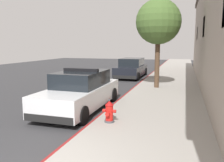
# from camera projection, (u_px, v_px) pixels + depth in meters

# --- Properties ---
(ground_plane) EXTENTS (34.14, 60.00, 0.20)m
(ground_plane) POSITION_uv_depth(u_px,v_px,m) (72.00, 87.00, 15.23)
(ground_plane) COLOR #353538
(sidewalk_pavement) EXTENTS (3.65, 60.00, 0.15)m
(sidewalk_pavement) POSITION_uv_depth(u_px,v_px,m) (167.00, 90.00, 13.44)
(sidewalk_pavement) COLOR #9E9991
(sidewalk_pavement) RESTS_ON ground
(curb_painted_edge) EXTENTS (0.08, 60.00, 0.15)m
(curb_painted_edge) POSITION_uv_depth(u_px,v_px,m) (135.00, 88.00, 13.99)
(curb_painted_edge) COLOR maroon
(curb_painted_edge) RESTS_ON ground
(police_cruiser) EXTENTS (1.94, 4.84, 1.68)m
(police_cruiser) POSITION_uv_depth(u_px,v_px,m) (81.00, 91.00, 9.55)
(police_cruiser) COLOR white
(police_cruiser) RESTS_ON ground
(parked_car_silver_ahead) EXTENTS (1.94, 4.84, 1.56)m
(parked_car_silver_ahead) POSITION_uv_depth(u_px,v_px,m) (132.00, 68.00, 19.20)
(parked_car_silver_ahead) COLOR black
(parked_car_silver_ahead) RESTS_ON ground
(fire_hydrant) EXTENTS (0.44, 0.40, 0.76)m
(fire_hydrant) POSITION_uv_depth(u_px,v_px,m) (109.00, 112.00, 7.51)
(fire_hydrant) COLOR #4C4C51
(fire_hydrant) RESTS_ON sidewalk_pavement
(street_tree) EXTENTS (2.55, 2.55, 5.05)m
(street_tree) POSITION_uv_depth(u_px,v_px,m) (158.00, 22.00, 13.25)
(street_tree) COLOR brown
(street_tree) RESTS_ON sidewalk_pavement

